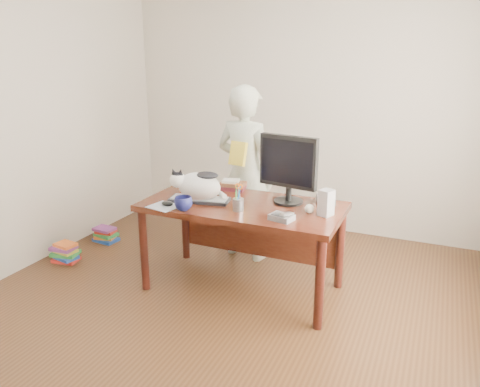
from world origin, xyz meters
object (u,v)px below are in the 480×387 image
mouse (167,203)px  monitor (288,166)px  phone (282,217)px  calculator (326,199)px  book_pile_b (106,235)px  pen_cup (238,203)px  book_pile_a (65,253)px  keyboard (200,199)px  person (245,174)px  desk (246,218)px  book_stack (232,185)px  baseball (309,209)px  cat (197,185)px  coffee_mug (183,203)px  speaker (326,203)px

mouse → monitor: bearing=39.2°
phone → calculator: size_ratio=0.87×
monitor → book_pile_b: bearing=-175.1°
pen_cup → book_pile_a: (-1.79, -0.03, -0.72)m
keyboard → phone: bearing=-22.3°
person → book_pile_a: person is taller
desk → monitor: bearing=13.7°
keyboard → book_stack: 0.43m
baseball → keyboard: bearing=-175.3°
cat → person: size_ratio=0.29×
cat → phone: (0.78, -0.15, -0.11)m
coffee_mug → book_pile_b: (-1.37, 0.68, -0.73)m
person → book_pile_b: (-1.48, -0.28, -0.75)m
pen_cup → speaker: pen_cup is taller
pen_cup → phone: (0.38, -0.07, -0.03)m
book_pile_b → pen_cup: bearing=-16.4°
monitor → speaker: monitor is taller
book_pile_a → keyboard: bearing=5.0°
book_stack → speaker: bearing=-26.6°
keyboard → calculator: (0.95, 0.38, 0.01)m
desk → book_stack: book_stack is taller
monitor → phone: bearing=-66.9°
speaker → keyboard: bearing=-154.6°
cat → mouse: 0.29m
mouse → book_pile_a: 1.41m
monitor → cat: bearing=-150.4°
cat → pen_cup: size_ratio=2.18×
pen_cup → phone: 0.38m
monitor → book_pile_b: 2.28m
cat → person: 0.72m
baseball → calculator: size_ratio=0.32×
calculator → book_pile_b: bearing=158.9°
cat → mouse: (-0.16, -0.21, -0.11)m
pen_cup → book_stack: pen_cup is taller
book_pile_b → mouse: bearing=-28.3°
mouse → phone: size_ratio=0.58×
monitor → phone: (0.09, -0.39, -0.29)m
keyboard → cat: (-0.01, -0.01, 0.12)m
desk → keyboard: 0.42m
desk → person: 0.64m
coffee_mug → speaker: bearing=17.4°
desk → mouse: size_ratio=14.59×
pen_cup → mouse: (-0.56, -0.13, -0.04)m
phone → baseball: 0.27m
mouse → person: size_ratio=0.07×
monitor → pen_cup: bearing=-121.5°
pen_cup → book_pile_b: 1.97m
pen_cup → cat: bearing=168.3°
mouse → calculator: 1.27m
cat → book_stack: cat is taller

